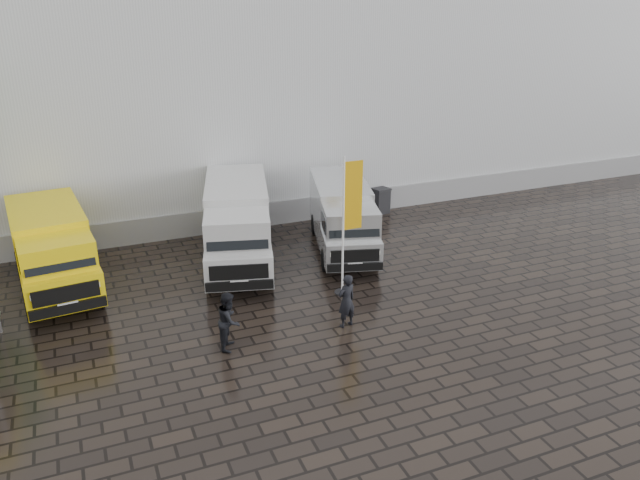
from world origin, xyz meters
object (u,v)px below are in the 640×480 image
object	(u,v)px
van_white	(238,226)
person_front	(346,301)
flagpole	(349,220)
person_tent	(229,320)
van_silver	(343,219)
wheelie_bin	(381,200)
van_yellow	(53,253)

from	to	relation	value
van_white	person_front	xyz separation A→B (m)	(1.65, -5.64, -0.57)
van_white	flagpole	distance (m)	4.62
person_tent	van_silver	bearing A→B (deg)	-22.26
wheelie_bin	person_front	world-z (taller)	person_front
person_front	flagpole	bearing A→B (deg)	-129.81
van_yellow	person_front	xyz separation A→B (m)	(7.73, -5.76, -0.48)
wheelie_bin	person_tent	bearing A→B (deg)	-144.32
wheelie_bin	person_front	bearing A→B (deg)	-130.44
van_silver	flagpole	distance (m)	3.79
van_white	van_yellow	bearing A→B (deg)	-166.22
van_yellow	person_front	world-z (taller)	van_yellow
flagpole	van_silver	bearing A→B (deg)	68.34
flagpole	wheelie_bin	distance (m)	8.24
person_front	person_tent	size ratio (longest dim) A/B	0.99
person_tent	van_yellow	bearing A→B (deg)	63.08
van_yellow	flagpole	world-z (taller)	flagpole
wheelie_bin	person_front	distance (m)	10.21
van_silver	person_front	size ratio (longest dim) A/B	3.50
flagpole	person_tent	xyz separation A→B (m)	(-4.38, -1.85, -1.68)
person_front	van_yellow	bearing A→B (deg)	-50.89
van_yellow	person_tent	xyz separation A→B (m)	(4.31, -5.61, -0.47)
van_yellow	van_white	world-z (taller)	van_white
wheelie_bin	person_tent	xyz separation A→B (m)	(-9.00, -8.39, 0.27)
van_white	wheelie_bin	distance (m)	7.84
van_silver	person_tent	bearing A→B (deg)	-121.77
van_silver	flagpole	bearing A→B (deg)	-95.60
van_silver	person_front	bearing A→B (deg)	-97.12
van_yellow	person_front	size ratio (longest dim) A/B	3.43
van_yellow	flagpole	size ratio (longest dim) A/B	1.24
van_white	person_front	size ratio (longest dim) A/B	3.92
van_yellow	wheelie_bin	world-z (taller)	van_yellow
van_yellow	person_tent	world-z (taller)	van_yellow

